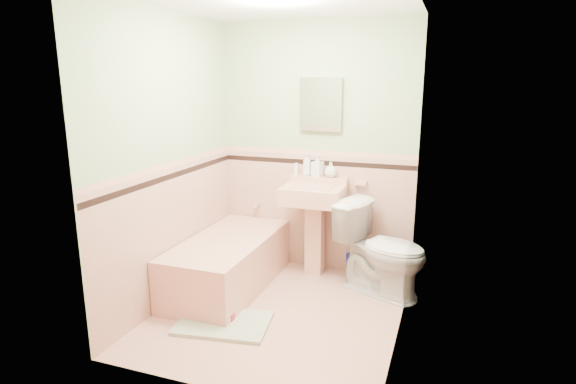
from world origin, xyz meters
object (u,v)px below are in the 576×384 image
(sink, at_px, (313,231))
(toilet, at_px, (382,249))
(bathtub, at_px, (229,264))
(soap_bottle_mid, at_px, (318,166))
(shoe, at_px, (225,316))
(soap_bottle_right, at_px, (331,170))
(medicine_cabinet, at_px, (321,104))
(soap_bottle_left, at_px, (307,165))
(bucket, at_px, (358,268))

(sink, relative_size, toilet, 1.09)
(bathtub, xyz_separation_m, soap_bottle_mid, (0.66, 0.71, 0.87))
(bathtub, xyz_separation_m, shoe, (0.29, -0.64, -0.17))
(soap_bottle_right, bearing_deg, sink, -123.84)
(sink, distance_m, medicine_cabinet, 1.26)
(medicine_cabinet, bearing_deg, soap_bottle_right, -13.96)
(toilet, bearing_deg, soap_bottle_left, 88.07)
(bucket, bearing_deg, soap_bottle_left, 165.45)
(toilet, bearing_deg, bathtub, 125.40)
(medicine_cabinet, xyz_separation_m, soap_bottle_mid, (-0.02, -0.03, -0.60))
(sink, xyz_separation_m, shoe, (-0.39, -1.17, -0.41))
(sink, bearing_deg, bathtub, -142.07)
(toilet, relative_size, shoe, 6.01)
(medicine_cabinet, bearing_deg, shoe, -105.96)
(sink, height_order, soap_bottle_left, soap_bottle_left)
(medicine_cabinet, height_order, soap_bottle_right, medicine_cabinet)
(sink, height_order, shoe, sink)
(sink, relative_size, medicine_cabinet, 1.79)
(toilet, bearing_deg, soap_bottle_right, 79.94)
(medicine_cabinet, xyz_separation_m, toilet, (0.71, -0.39, -1.28))
(soap_bottle_left, bearing_deg, medicine_cabinet, 13.27)
(sink, height_order, soap_bottle_mid, soap_bottle_mid)
(soap_bottle_left, height_order, bucket, soap_bottle_left)
(sink, distance_m, soap_bottle_left, 0.67)
(soap_bottle_left, relative_size, shoe, 1.58)
(soap_bottle_left, relative_size, bucket, 0.87)
(bathtub, xyz_separation_m, soap_bottle_left, (0.55, 0.71, 0.87))
(bathtub, relative_size, toilet, 1.77)
(soap_bottle_left, distance_m, toilet, 1.14)
(medicine_cabinet, relative_size, bucket, 2.03)
(soap_bottle_left, bearing_deg, sink, -54.75)
(soap_bottle_left, distance_m, shoe, 1.72)
(bathtub, distance_m, shoe, 0.72)
(medicine_cabinet, relative_size, shoe, 3.67)
(soap_bottle_mid, height_order, bucket, soap_bottle_mid)
(bathtub, height_order, soap_bottle_right, soap_bottle_right)
(shoe, bearing_deg, sink, 70.08)
(bathtub, xyz_separation_m, bucket, (1.14, 0.56, -0.10))
(medicine_cabinet, relative_size, soap_bottle_left, 2.33)
(soap_bottle_left, height_order, shoe, soap_bottle_left)
(soap_bottle_right, bearing_deg, bucket, -24.22)
(soap_bottle_mid, xyz_separation_m, toilet, (0.73, -0.36, -0.67))
(sink, height_order, soap_bottle_right, soap_bottle_right)
(soap_bottle_mid, relative_size, bucket, 0.86)
(medicine_cabinet, distance_m, bucket, 1.65)
(sink, height_order, medicine_cabinet, medicine_cabinet)
(sink, xyz_separation_m, soap_bottle_right, (0.12, 0.18, 0.60))
(soap_bottle_left, height_order, toilet, soap_bottle_left)
(bathtub, bearing_deg, soap_bottle_mid, 46.90)
(soap_bottle_left, height_order, soap_bottle_mid, soap_bottle_left)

